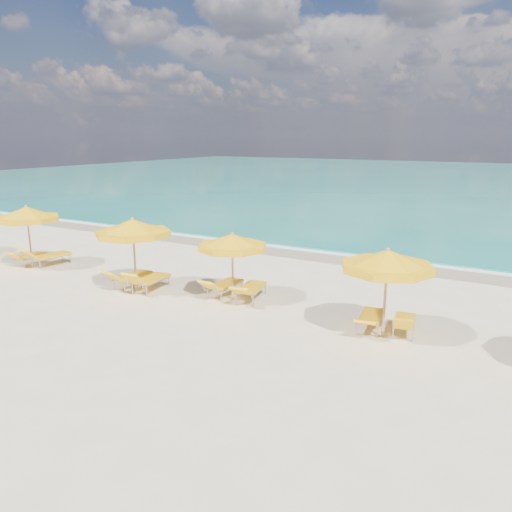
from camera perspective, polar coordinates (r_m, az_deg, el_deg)
The scene contains 17 objects.
ground_plane at distance 15.59m, azimuth -2.74°, elevation -5.43°, with size 120.00×120.00×0.00m, color beige.
ocean at distance 61.14m, azimuth 22.35°, elevation 7.91°, with size 120.00×80.00×0.30m, color #157666.
wet_sand_band at distance 21.94m, azimuth 7.65°, elevation 0.13°, with size 120.00×2.60×0.01m, color tan.
foam_line at distance 22.66m, azimuth 8.42°, elevation 0.54°, with size 120.00×1.20×0.03m, color white.
whitecap_near at distance 32.94m, azimuth 4.30°, elevation 4.76°, with size 14.00×0.36×0.05m, color white.
umbrella_1 at distance 21.31m, azimuth -24.72°, elevation 4.34°, with size 2.94×2.94×2.46m.
umbrella_2 at distance 16.77m, azimuth -13.90°, elevation 3.08°, with size 2.99×2.99×2.50m.
umbrella_3 at distance 15.37m, azimuth -2.73°, elevation 1.57°, with size 2.23×2.23×2.20m.
umbrella_4 at distance 12.86m, azimuth 14.77°, elevation -0.59°, with size 2.36×2.36×2.38m.
lounger_1_left at distance 22.12m, azimuth -24.42°, elevation -0.35°, with size 0.67×1.68×0.71m.
lounger_1_right at distance 21.55m, azimuth -22.46°, elevation -0.39°, with size 0.93×2.01×0.89m.
lounger_2_left at distance 17.66m, azimuth -13.97°, elevation -2.75°, with size 0.81×1.90×0.81m.
lounger_2_right at distance 17.11m, azimuth -11.98°, elevation -3.14°, with size 0.76×1.91×0.88m.
lounger_3_left at distance 16.29m, azimuth -3.65°, elevation -3.77°, with size 0.65×1.81×0.77m.
lounger_3_right at distance 15.82m, azimuth -0.61°, elevation -4.25°, with size 0.95×1.98×0.76m.
lounger_4_left at distance 13.85m, azimuth 12.93°, elevation -7.37°, with size 0.83×1.84×0.64m.
lounger_4_right at distance 13.80m, azimuth 16.57°, elevation -7.73°, with size 0.81×1.64×0.75m.
Camera 1 is at (7.93, -12.41, 5.11)m, focal length 35.00 mm.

